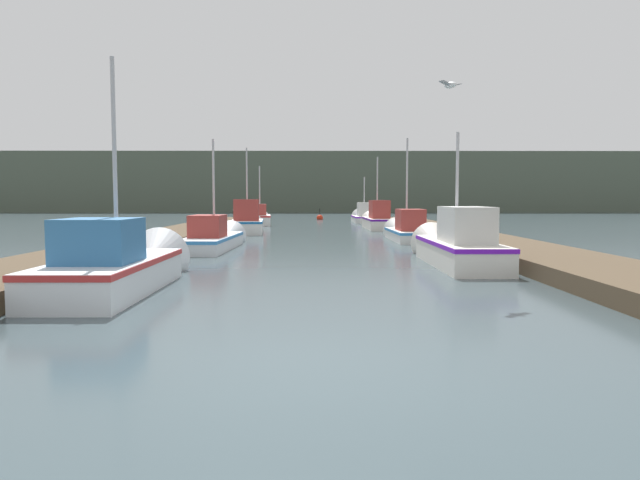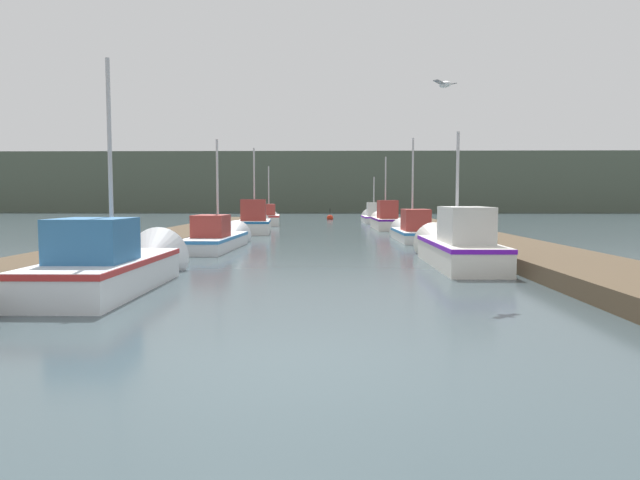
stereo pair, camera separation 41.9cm
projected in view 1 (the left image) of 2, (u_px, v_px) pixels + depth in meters
The scene contains 16 objects.
ground_plane at pixel (316, 366), 5.94m from camera, with size 200.00×200.00×0.00m.
dock_left at pixel (160, 239), 21.84m from camera, with size 2.60×40.00×0.37m.
dock_right at pixel (471, 239), 21.93m from camera, with size 2.60×40.00×0.37m.
distant_shore_ridge at pixel (316, 184), 75.99m from camera, with size 120.00×16.00×7.37m.
fishing_boat_0 at pixel (123, 265), 11.17m from camera, with size 1.59×5.46×4.80m.
fishing_boat_1 at pixel (454, 245), 15.22m from camera, with size 1.44×5.89×3.80m.
fishing_boat_2 at pixel (216, 238), 20.04m from camera, with size 1.50×6.08×4.16m.
fishing_boat_3 at pixel (406, 230), 23.99m from camera, with size 1.41×5.23×4.62m.
fishing_boat_4 at pixel (247, 222), 28.82m from camera, with size 1.91×4.91×4.67m.
fishing_boat_5 at pixel (377, 219), 32.95m from camera, with size 1.45×6.25×4.42m.
fishing_boat_6 at pixel (260, 218), 37.22m from camera, with size 1.71×4.60×4.12m.
fishing_boat_7 at pixel (364, 217), 41.61m from camera, with size 1.69×5.03×3.79m.
mooring_piling_0 at pixel (379, 214), 43.97m from camera, with size 0.36×0.36×1.03m.
mooring_piling_1 at pixel (236, 219), 32.92m from camera, with size 0.32×0.32×1.09m.
channel_buoy at pixel (320, 218), 46.31m from camera, with size 0.52×0.52×1.02m.
seagull_lead at pixel (450, 85), 10.99m from camera, with size 0.51×0.43×0.12m.
Camera 1 is at (-0.00, -5.83, 1.75)m, focal length 32.00 mm.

